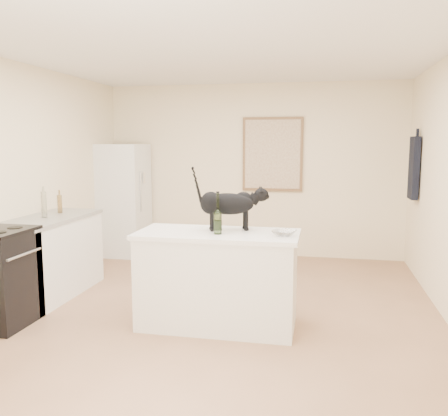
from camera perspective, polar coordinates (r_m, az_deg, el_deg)
floor at (r=4.85m, az=-1.41°, el=-12.93°), size 5.50×5.50×0.00m
ceiling at (r=4.62m, az=-1.53°, el=18.82°), size 5.50×5.50×0.00m
wall_back at (r=7.25m, az=3.48°, el=4.51°), size 4.50×0.00×4.50m
wall_front at (r=2.00m, az=-19.66°, el=-4.72°), size 4.50×0.00×4.50m
wall_left at (r=5.52m, az=-24.90°, el=2.75°), size 0.00×5.50×5.50m
island_base at (r=4.51m, az=-0.76°, el=-8.79°), size 1.44×0.67×0.86m
island_top at (r=4.40m, az=-0.77°, el=-3.17°), size 1.50×0.70×0.04m
left_cabinets at (r=5.73m, az=-20.18°, el=-5.67°), size 0.60×1.40×0.86m
left_countertop at (r=5.64m, az=-20.39°, el=-1.22°), size 0.62×1.44×0.04m
fridge at (r=7.45m, az=-12.03°, el=0.96°), size 0.68×0.68×1.70m
artwork_frame at (r=7.18m, az=5.85°, el=6.44°), size 0.90×0.03×1.10m
artwork_canvas at (r=7.16m, az=5.83°, el=6.44°), size 0.82×0.00×1.02m
hanging_garment at (r=6.58m, az=21.86°, el=4.49°), size 0.08×0.34×0.80m
black_cat at (r=4.46m, az=0.46°, el=0.17°), size 0.67×0.39×0.45m
wine_bottle at (r=4.28m, az=-0.75°, el=-0.90°), size 0.09×0.09×0.34m
glass_bowl at (r=4.24m, az=7.23°, el=-3.01°), size 0.26×0.26×0.05m
fridge_paper at (r=7.30m, az=-9.56°, el=3.62°), size 0.02×0.14×0.18m
counter_bottle_cluster at (r=5.72m, az=-20.14°, el=0.41°), size 0.07×0.39×0.29m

